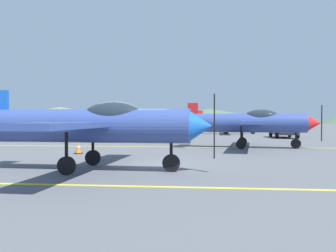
{
  "coord_description": "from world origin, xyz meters",
  "views": [
    {
      "loc": [
        2.6,
        -13.13,
        1.72
      ],
      "look_at": [
        -0.25,
        14.0,
        1.2
      ],
      "focal_mm": 37.96,
      "sensor_mm": 36.0,
      "label": 1
    }
  ],
  "objects_px": {
    "airplane_far": "(155,121)",
    "car_sedan": "(283,129)",
    "airplane_mid": "(251,122)",
    "airplane_back": "(230,121)",
    "traffic_cone_side": "(78,148)",
    "airplane_near": "(95,125)"
  },
  "relations": [
    {
      "from": "airplane_mid",
      "to": "airplane_far",
      "type": "distance_m",
      "value": 11.95
    },
    {
      "from": "airplane_far",
      "to": "airplane_back",
      "type": "relative_size",
      "value": 1.0
    },
    {
      "from": "airplane_mid",
      "to": "airplane_far",
      "type": "relative_size",
      "value": 1.0
    },
    {
      "from": "airplane_back",
      "to": "airplane_near",
      "type": "bearing_deg",
      "value": -102.26
    },
    {
      "from": "airplane_far",
      "to": "car_sedan",
      "type": "relative_size",
      "value": 2.12
    },
    {
      "from": "car_sedan",
      "to": "traffic_cone_side",
      "type": "relative_size",
      "value": 7.32
    },
    {
      "from": "airplane_back",
      "to": "car_sedan",
      "type": "bearing_deg",
      "value": -61.33
    },
    {
      "from": "airplane_far",
      "to": "traffic_cone_side",
      "type": "xyz_separation_m",
      "value": [
        -1.81,
        -14.14,
        -1.25
      ]
    },
    {
      "from": "airplane_mid",
      "to": "airplane_far",
      "type": "height_order",
      "value": "same"
    },
    {
      "from": "airplane_mid",
      "to": "car_sedan",
      "type": "distance_m",
      "value": 13.06
    },
    {
      "from": "airplane_far",
      "to": "car_sedan",
      "type": "distance_m",
      "value": 12.05
    },
    {
      "from": "airplane_mid",
      "to": "airplane_back",
      "type": "xyz_separation_m",
      "value": [
        0.18,
        20.18,
        0.0
      ]
    },
    {
      "from": "airplane_back",
      "to": "traffic_cone_side",
      "type": "xyz_separation_m",
      "value": [
        -9.18,
        -24.79,
        -1.25
      ]
    },
    {
      "from": "airplane_mid",
      "to": "airplane_far",
      "type": "bearing_deg",
      "value": 127.01
    },
    {
      "from": "airplane_near",
      "to": "airplane_far",
      "type": "xyz_separation_m",
      "value": [
        -0.8,
        19.6,
        0.0
      ]
    },
    {
      "from": "airplane_mid",
      "to": "traffic_cone_side",
      "type": "distance_m",
      "value": 10.18
    },
    {
      "from": "airplane_far",
      "to": "airplane_mid",
      "type": "bearing_deg",
      "value": -52.99
    },
    {
      "from": "airplane_mid",
      "to": "traffic_cone_side",
      "type": "height_order",
      "value": "airplane_mid"
    },
    {
      "from": "airplane_mid",
      "to": "airplane_near",
      "type": "bearing_deg",
      "value": -122.41
    },
    {
      "from": "airplane_back",
      "to": "car_sedan",
      "type": "xyz_separation_m",
      "value": [
        4.35,
        -7.96,
        -0.7
      ]
    },
    {
      "from": "airplane_far",
      "to": "airplane_back",
      "type": "height_order",
      "value": "same"
    },
    {
      "from": "airplane_far",
      "to": "traffic_cone_side",
      "type": "distance_m",
      "value": 14.31
    }
  ]
}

